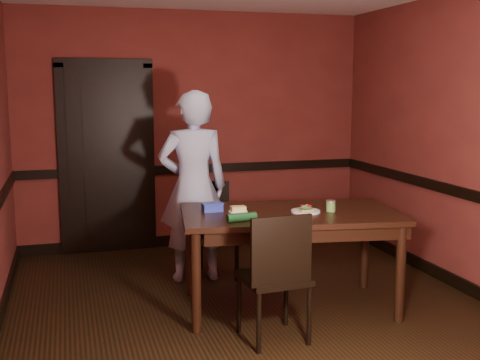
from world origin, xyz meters
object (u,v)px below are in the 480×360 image
cheese_saucer (238,210)px  dining_table (289,260)px  food_tub (212,207)px  chair_far (218,230)px  chair_near (273,275)px  sandwich_plate (306,210)px  sauce_jar (331,206)px  person (193,187)px

cheese_saucer → dining_table: bearing=-12.3°
cheese_saucer → food_tub: (-0.20, 0.09, 0.02)m
cheese_saucer → food_tub: bearing=154.9°
chair_far → chair_near: size_ratio=0.94×
sandwich_plate → chair_far: bearing=113.2°
dining_table → food_tub: food_tub is taller
sauce_jar → cheese_saucer: size_ratio=0.58×
dining_table → sauce_jar: 0.57m
chair_near → sauce_jar: (0.66, 0.47, 0.39)m
sauce_jar → dining_table: bearing=163.9°
dining_table → cheese_saucer: cheese_saucer is taller
chair_far → sandwich_plate: size_ratio=3.84×
chair_far → sandwich_plate: 1.25m
dining_table → sandwich_plate: sandwich_plate is taller
person → sandwich_plate: size_ratio=7.61×
person → dining_table: bearing=124.8°
chair_far → person: person is taller
cheese_saucer → chair_far: bearing=86.2°
person → food_tub: (-0.00, -0.79, -0.04)m
sandwich_plate → sauce_jar: sauce_jar is taller
sauce_jar → cheese_saucer: bearing=166.0°
dining_table → chair_near: size_ratio=1.82×
chair_near → person: 1.61m
chair_near → person: (-0.27, 1.53, 0.42)m
food_tub → chair_near: bearing=-71.6°
chair_far → food_tub: 0.97m
chair_far → sandwich_plate: (0.47, -1.09, 0.39)m
sauce_jar → person: bearing=131.2°
sandwich_plate → food_tub: 0.77m
chair_far → sauce_jar: 1.37m
chair_far → person: bearing=-151.9°
sauce_jar → sandwich_plate: bearing=172.7°
chair_near → person: size_ratio=0.53×
chair_near → cheese_saucer: size_ratio=6.11×
chair_near → sauce_jar: bearing=-149.4°
person → sandwich_plate: bearing=127.6°
dining_table → sauce_jar: (0.33, -0.09, 0.46)m
dining_table → food_tub: 0.78m
person → cheese_saucer: person is taller
dining_table → chair_near: (-0.33, -0.56, 0.07)m
food_tub → sandwich_plate: bearing=-21.1°
chair_near → sandwich_plate: bearing=-136.9°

